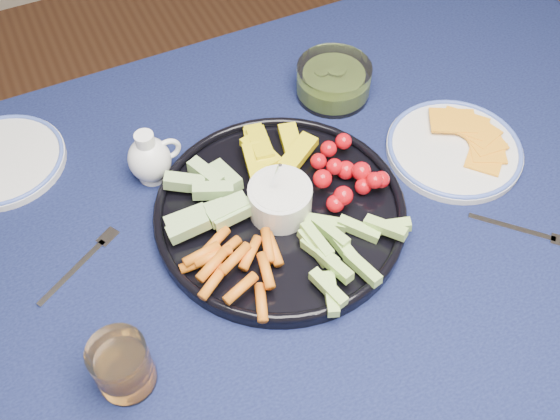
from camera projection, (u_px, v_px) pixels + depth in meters
name	position (u px, v px, depth m)	size (l,w,h in m)	color
dining_table	(270.00, 295.00, 0.99)	(1.67, 1.07, 0.75)	#4F291A
crudite_platter	(278.00, 208.00, 0.96)	(0.39, 0.39, 0.13)	black
creamer_pitcher	(150.00, 159.00, 1.00)	(0.09, 0.07, 0.10)	white
pickle_bowl	(333.00, 82.00, 1.13)	(0.13, 0.13, 0.06)	white
cheese_plate	(455.00, 147.00, 1.05)	(0.23, 0.23, 0.03)	silver
juice_tumbler	(123.00, 367.00, 0.79)	(0.07, 0.07, 0.09)	white
fork_left	(85.00, 260.00, 0.93)	(0.14, 0.09, 0.00)	silver
fork_right	(529.00, 233.00, 0.96)	(0.12, 0.12, 0.00)	silver
side_plate_extra	(2.00, 160.00, 1.04)	(0.21, 0.21, 0.02)	silver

